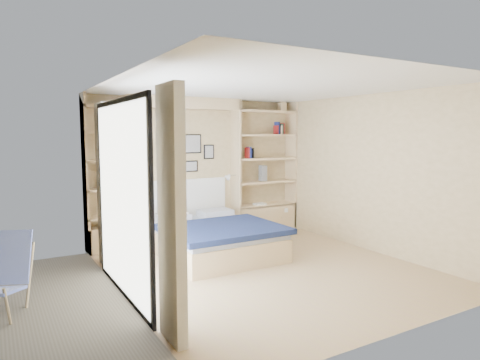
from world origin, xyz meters
TOP-DOWN VIEW (x-y plane):
  - ground at (0.00, 0.00)m, footprint 4.50×4.50m
  - room_shell at (-0.39, 1.52)m, footprint 4.50×4.50m
  - bed at (-0.31, 1.05)m, footprint 1.69×2.24m
  - photo_gallery at (-0.45, 2.22)m, footprint 1.48×0.02m
  - reading_lamps at (-0.30, 2.00)m, footprint 1.92×0.12m
  - shelf_decor at (1.11, 2.07)m, footprint 3.59×0.23m

SIDE VIEW (x-z plane):
  - ground at x=0.00m, z-range 0.00..0.00m
  - bed at x=-0.31m, z-range -0.26..0.81m
  - room_shell at x=-0.39m, z-range -1.17..3.33m
  - reading_lamps at x=-0.30m, z-range 1.03..1.17m
  - photo_gallery at x=-0.45m, z-range 1.19..2.01m
  - shelf_decor at x=1.11m, z-range 0.68..2.71m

